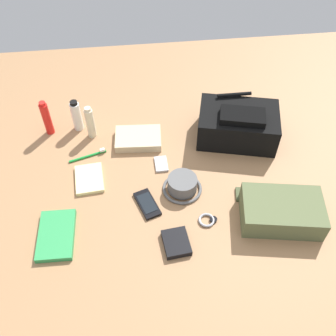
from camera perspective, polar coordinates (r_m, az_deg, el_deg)
name	(u,v)px	position (r m, az deg, el deg)	size (l,w,h in m)	color
ground_plane	(168,176)	(1.60, 0.00, -1.22)	(2.64, 2.02, 0.02)	#9C714A
backpack	(238,124)	(1.72, 10.27, 6.36)	(0.38, 0.31, 0.17)	black
toiletry_pouch	(281,211)	(1.49, 16.36, -6.06)	(0.32, 0.27, 0.09)	#56603D
bucket_hat	(182,185)	(1.52, 2.12, -2.53)	(0.16, 0.16, 0.06)	#5D5D5D
sunscreen_spray	(47,118)	(1.79, -17.48, 7.02)	(0.04, 0.04, 0.17)	red
toothpaste_tube	(77,116)	(1.79, -13.35, 7.51)	(0.04, 0.04, 0.15)	white
lotion_bottle	(90,123)	(1.73, -11.40, 6.58)	(0.04, 0.04, 0.16)	beige
paperback_novel	(56,235)	(1.47, -16.15, -9.50)	(0.13, 0.21, 0.02)	#2D934C
cell_phone	(147,204)	(1.50, -3.09, -5.30)	(0.10, 0.15, 0.01)	black
media_player	(161,164)	(1.62, -1.01, 0.58)	(0.05, 0.08, 0.01)	#B7B7BC
wristwatch	(207,220)	(1.46, 5.85, -7.65)	(0.07, 0.06, 0.01)	#99999E
toothbrush	(90,155)	(1.69, -11.45, 1.85)	(0.16, 0.06, 0.02)	#198C33
wallet	(176,243)	(1.39, 1.23, -10.97)	(0.09, 0.11, 0.02)	black
notepad	(89,179)	(1.60, -11.54, -1.57)	(0.11, 0.15, 0.02)	beige
folded_towel	(138,139)	(1.72, -4.42, 4.36)	(0.20, 0.14, 0.04)	#C6B289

